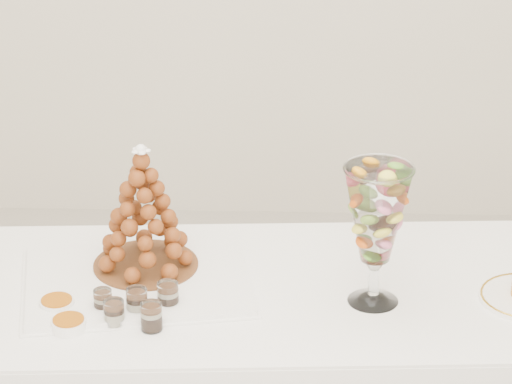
{
  "coord_description": "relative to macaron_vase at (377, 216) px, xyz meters",
  "views": [
    {
      "loc": [
        0.12,
        -2.52,
        2.23
      ],
      "look_at": [
        0.04,
        0.22,
        0.93
      ],
      "focal_mm": 85.0,
      "sensor_mm": 36.0,
      "label": 1
    }
  ],
  "objects": [
    {
      "name": "verrine_d",
      "position": [
        -0.63,
        -0.14,
        -0.2
      ],
      "size": [
        0.06,
        0.06,
        0.07
      ],
      "primitive_type": "cylinder",
      "rotation": [
        0.0,
        0.0,
        -0.34
      ],
      "color": "white",
      "rests_on": "buffet_table"
    },
    {
      "name": "croquembouche",
      "position": [
        -0.58,
        0.13,
        -0.05
      ],
      "size": [
        0.29,
        0.29,
        0.34
      ],
      "rotation": [
        0.0,
        0.0,
        0.33
      ],
      "color": "brown",
      "rests_on": "lace_tray"
    },
    {
      "name": "ramekin_front",
      "position": [
        -0.73,
        -0.16,
        -0.22
      ],
      "size": [
        0.08,
        0.08,
        0.03
      ],
      "primitive_type": "cylinder",
      "color": "white",
      "rests_on": "buffet_table"
    },
    {
      "name": "verrine_c",
      "position": [
        -0.51,
        -0.05,
        -0.2
      ],
      "size": [
        0.07,
        0.07,
        0.07
      ],
      "primitive_type": "cylinder",
      "rotation": [
        0.0,
        0.0,
        -0.28
      ],
      "color": "white",
      "rests_on": "buffet_table"
    },
    {
      "name": "verrine_a",
      "position": [
        -0.66,
        -0.08,
        -0.2
      ],
      "size": [
        0.06,
        0.06,
        0.06
      ],
      "primitive_type": "cylinder",
      "rotation": [
        0.0,
        0.0,
        0.28
      ],
      "color": "white",
      "rests_on": "buffet_table"
    },
    {
      "name": "macaron_vase",
      "position": [
        0.0,
        0.0,
        0.0
      ],
      "size": [
        0.17,
        0.17,
        0.36
      ],
      "color": "white",
      "rests_on": "buffet_table"
    },
    {
      "name": "ramekin_back",
      "position": [
        -0.78,
        -0.07,
        -0.22
      ],
      "size": [
        0.09,
        0.09,
        0.03
      ],
      "primitive_type": "cylinder",
      "color": "white",
      "rests_on": "buffet_table"
    },
    {
      "name": "verrine_e",
      "position": [
        -0.54,
        -0.15,
        -0.2
      ],
      "size": [
        0.06,
        0.06,
        0.07
      ],
      "primitive_type": "cylinder",
      "rotation": [
        0.0,
        0.0,
        -0.11
      ],
      "color": "white",
      "rests_on": "buffet_table"
    },
    {
      "name": "verrine_b",
      "position": [
        -0.58,
        -0.09,
        -0.2
      ],
      "size": [
        0.05,
        0.05,
        0.07
      ],
      "primitive_type": "cylinder",
      "rotation": [
        0.0,
        0.0,
        -0.02
      ],
      "color": "white",
      "rests_on": "buffet_table"
    },
    {
      "name": "lace_tray",
      "position": [
        -0.6,
        0.06,
        -0.23
      ],
      "size": [
        0.62,
        0.51,
        0.02
      ],
      "primitive_type": "cube",
      "rotation": [
        0.0,
        0.0,
        0.18
      ],
      "color": "white",
      "rests_on": "buffet_table"
    }
  ]
}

